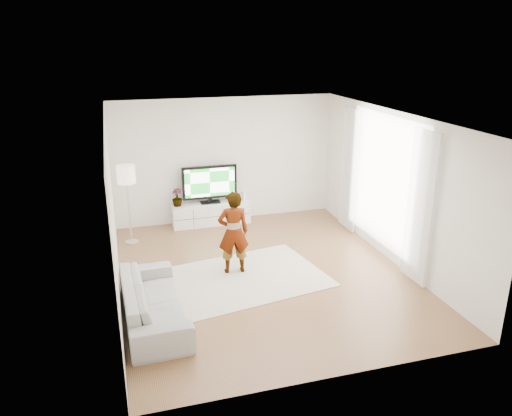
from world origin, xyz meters
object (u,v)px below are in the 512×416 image
object	(u,v)px
rug	(244,278)
sofa	(153,301)
television	(210,183)
floor_lamp	(126,178)
player	(233,232)
media_console	(211,213)

from	to	relation	value
rug	sofa	distance (m)	1.93
television	floor_lamp	distance (m)	1.96
sofa	floor_lamp	xyz separation A→B (m)	(-0.17, 3.16, 1.07)
rug	player	distance (m)	0.83
media_console	television	world-z (taller)	television
rug	player	size ratio (longest dim) A/B	1.81
rug	player	bearing A→B (deg)	111.57
rug	floor_lamp	distance (m)	3.18
sofa	floor_lamp	size ratio (longest dim) A/B	1.33
player	rug	bearing A→B (deg)	116.04
sofa	floor_lamp	distance (m)	3.34
player	floor_lamp	size ratio (longest dim) A/B	0.93
media_console	player	bearing A→B (deg)	-92.02
television	floor_lamp	xyz separation A→B (m)	(-1.80, -0.65, 0.43)
sofa	rug	bearing A→B (deg)	-62.19
player	sofa	distance (m)	2.03
player	television	bearing A→B (deg)	-87.52
media_console	sofa	distance (m)	4.11
television	rug	size ratio (longest dim) A/B	0.45
television	sofa	bearing A→B (deg)	-113.15
television	media_console	bearing A→B (deg)	-90.00
floor_lamp	media_console	bearing A→B (deg)	19.02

